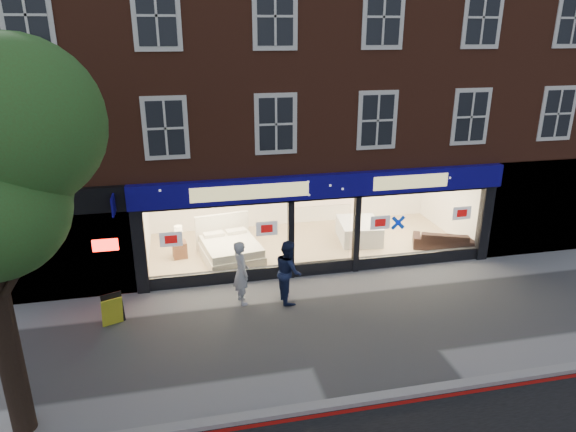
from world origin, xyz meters
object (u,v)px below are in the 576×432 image
object	(u,v)px
sofa	(444,240)
pedestrian_blue	(288,271)
a_board	(113,310)
pedestrian_grey	(241,272)
display_bed	(230,249)
mattress_stack	(359,231)

from	to	relation	value
sofa	pedestrian_blue	xyz separation A→B (m)	(-6.04, -2.28, 0.51)
sofa	a_board	xyz separation A→B (m)	(-10.78, -2.55, 0.01)
pedestrian_grey	display_bed	bearing A→B (deg)	-11.06
mattress_stack	display_bed	bearing A→B (deg)	-172.50
display_bed	a_board	world-z (taller)	display_bed
display_bed	sofa	distance (m)	7.40
a_board	pedestrian_blue	bearing A→B (deg)	-16.76
display_bed	pedestrian_grey	size ratio (longest dim) A/B	1.32
a_board	pedestrian_grey	distance (m)	3.50
mattress_stack	pedestrian_grey	size ratio (longest dim) A/B	1.04
a_board	pedestrian_blue	xyz separation A→B (m)	(4.74, 0.27, 0.50)
pedestrian_grey	pedestrian_blue	xyz separation A→B (m)	(1.31, -0.15, -0.02)
pedestrian_blue	mattress_stack	bearing A→B (deg)	-46.47
display_bed	a_board	size ratio (longest dim) A/B	2.98
pedestrian_blue	a_board	bearing A→B (deg)	90.13
sofa	a_board	bearing A→B (deg)	36.90
sofa	pedestrian_grey	distance (m)	7.67
display_bed	pedestrian_blue	distance (m)	3.29
sofa	a_board	distance (m)	11.08
sofa	pedestrian_blue	distance (m)	6.47
pedestrian_grey	pedestrian_blue	world-z (taller)	pedestrian_grey
mattress_stack	a_board	xyz separation A→B (m)	(-8.13, -3.87, -0.04)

